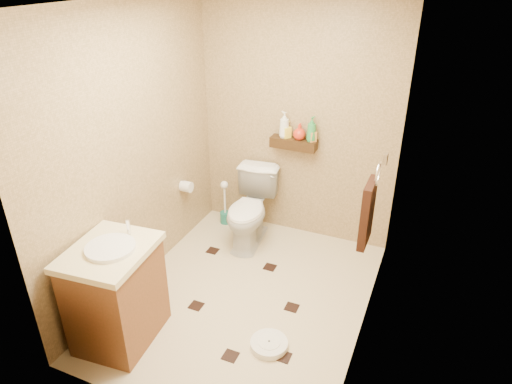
% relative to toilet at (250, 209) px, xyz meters
% --- Properties ---
extents(ground, '(2.50, 2.50, 0.00)m').
position_rel_toilet_xyz_m(ground, '(0.32, -0.83, -0.38)').
color(ground, '#C6B891').
rests_on(ground, ground).
extents(wall_back, '(2.00, 0.04, 2.40)m').
position_rel_toilet_xyz_m(wall_back, '(0.32, 0.42, 0.82)').
color(wall_back, tan).
rests_on(wall_back, ground).
extents(wall_front, '(2.00, 0.04, 2.40)m').
position_rel_toilet_xyz_m(wall_front, '(0.32, -2.08, 0.82)').
color(wall_front, tan).
rests_on(wall_front, ground).
extents(wall_left, '(0.04, 2.50, 2.40)m').
position_rel_toilet_xyz_m(wall_left, '(-0.68, -0.83, 0.82)').
color(wall_left, tan).
rests_on(wall_left, ground).
extents(wall_right, '(0.04, 2.50, 2.40)m').
position_rel_toilet_xyz_m(wall_right, '(1.32, -0.83, 0.82)').
color(wall_right, tan).
rests_on(wall_right, ground).
extents(ceiling, '(2.00, 2.50, 0.02)m').
position_rel_toilet_xyz_m(ceiling, '(0.32, -0.83, 2.02)').
color(ceiling, white).
rests_on(ceiling, wall_back).
extents(wall_shelf, '(0.46, 0.14, 0.10)m').
position_rel_toilet_xyz_m(wall_shelf, '(0.32, 0.34, 0.64)').
color(wall_shelf, '#3C2410').
rests_on(wall_shelf, wall_back).
extents(floor_accents, '(1.24, 1.27, 0.01)m').
position_rel_toilet_xyz_m(floor_accents, '(0.36, -0.90, -0.38)').
color(floor_accents, black).
rests_on(floor_accents, ground).
extents(toilet, '(0.50, 0.78, 0.76)m').
position_rel_toilet_xyz_m(toilet, '(0.00, 0.00, 0.00)').
color(toilet, white).
rests_on(toilet, ground).
extents(vanity, '(0.60, 0.71, 0.94)m').
position_rel_toilet_xyz_m(vanity, '(-0.38, -1.62, 0.04)').
color(vanity, brown).
rests_on(vanity, ground).
extents(bathroom_scale, '(0.34, 0.34, 0.06)m').
position_rel_toilet_xyz_m(bathroom_scale, '(0.72, -1.28, -0.35)').
color(bathroom_scale, white).
rests_on(bathroom_scale, ground).
extents(toilet_brush, '(0.12, 0.12, 0.51)m').
position_rel_toilet_xyz_m(toilet_brush, '(-0.41, 0.24, -0.20)').
color(toilet_brush, '#1B6E62').
rests_on(toilet_brush, ground).
extents(towel_ring, '(0.12, 0.30, 0.76)m').
position_rel_toilet_xyz_m(towel_ring, '(1.24, -0.58, 0.57)').
color(towel_ring, silver).
rests_on(towel_ring, wall_right).
extents(toilet_paper, '(0.12, 0.11, 0.12)m').
position_rel_toilet_xyz_m(toilet_paper, '(-0.62, -0.18, 0.22)').
color(toilet_paper, white).
rests_on(toilet_paper, wall_left).
extents(bottle_a, '(0.14, 0.14, 0.26)m').
position_rel_toilet_xyz_m(bottle_a, '(0.22, 0.34, 0.82)').
color(bottle_a, white).
rests_on(bottle_a, wall_shelf).
extents(bottle_b, '(0.10, 0.10, 0.16)m').
position_rel_toilet_xyz_m(bottle_b, '(0.25, 0.34, 0.77)').
color(bottle_b, yellow).
rests_on(bottle_b, wall_shelf).
extents(bottle_c, '(0.13, 0.13, 0.16)m').
position_rel_toilet_xyz_m(bottle_c, '(0.38, 0.34, 0.77)').
color(bottle_c, red).
rests_on(bottle_c, wall_shelf).
extents(bottle_d, '(0.12, 0.12, 0.24)m').
position_rel_toilet_xyz_m(bottle_d, '(0.50, 0.34, 0.81)').
color(bottle_d, '#2D8944').
rests_on(bottle_d, wall_shelf).
extents(bottle_e, '(0.09, 0.10, 0.15)m').
position_rel_toilet_xyz_m(bottle_e, '(0.51, 0.34, 0.77)').
color(bottle_e, '#E89F4D').
rests_on(bottle_e, wall_shelf).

